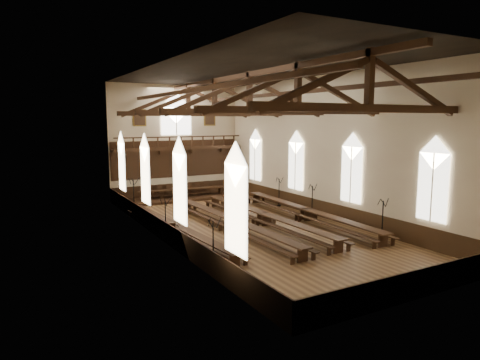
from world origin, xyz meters
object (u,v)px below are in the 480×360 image
object	(u,v)px
candelabrum_left_far	(134,204)
candelabrum_left_near	(213,254)
candelabrum_right_mid	(312,206)
candelabrum_right_far	(279,197)
refectory_row_b	(232,222)
dais	(183,198)
refectory_row_c	(264,216)
refectory_row_d	(306,212)
high_table	(183,190)
candelabrum_right_near	(382,226)
refectory_row_a	(176,228)
candelabrum_left_mid	(166,225)

from	to	relation	value
candelabrum_left_far	candelabrum_left_near	bearing A→B (deg)	-90.00
candelabrum_right_mid	candelabrum_right_far	world-z (taller)	candelabrum_right_mid
refectory_row_b	dais	xyz separation A→B (m)	(1.32, 11.70, -0.47)
refectory_row_c	candelabrum_right_far	world-z (taller)	candelabrum_right_far
refectory_row_c	refectory_row_d	distance (m)	3.33
candelabrum_left_near	refectory_row_c	bearing A→B (deg)	42.92
candelabrum_left_near	candelabrum_right_far	size ratio (longest dim) A/B	1.05
refectory_row_d	high_table	xyz separation A→B (m)	(-4.55, 11.67, 0.22)
refectory_row_c	candelabrum_right_near	size ratio (longest dim) A/B	6.39
refectory_row_a	candelabrum_right_mid	xyz separation A→B (m)	(10.49, 0.23, 0.21)
refectory_row_a	high_table	distance (m)	12.16
dais	candelabrum_left_mid	world-z (taller)	candelabrum_left_mid
refectory_row_d	candelabrum_right_near	world-z (taller)	candelabrum_right_near
refectory_row_a	candelabrum_left_mid	world-z (taller)	candelabrum_left_mid
refectory_row_b	candelabrum_right_mid	distance (m)	7.02
refectory_row_a	refectory_row_b	xyz separation A→B (m)	(3.52, -0.55, 0.07)
candelabrum_left_mid	candelabrum_right_mid	size ratio (longest dim) A/B	0.99
refectory_row_d	candelabrum_left_far	size ratio (longest dim) A/B	5.53
refectory_row_d	candelabrum_right_near	distance (m)	5.89
candelabrum_left_far	candelabrum_right_near	distance (m)	17.31
dais	high_table	bearing A→B (deg)	0.00
high_table	candelabrum_left_near	world-z (taller)	candelabrum_left_near
refectory_row_a	candelabrum_right_far	bearing A→B (deg)	22.98
dais	candelabrum_right_far	distance (m)	8.78
high_table	candelabrum_right_near	xyz separation A→B (m)	(5.65, -17.46, -0.11)
high_table	dais	bearing A→B (deg)	180.00
candelabrum_left_mid	candelabrum_right_near	bearing A→B (deg)	-29.97
refectory_row_b	refectory_row_c	bearing A→B (deg)	7.42
refectory_row_a	dais	bearing A→B (deg)	66.52
refectory_row_d	high_table	world-z (taller)	high_table
candelabrum_left_far	candelabrum_right_mid	xyz separation A→B (m)	(11.10, -6.74, -0.12)
refectory_row_d	candelabrum_right_near	bearing A→B (deg)	-79.29
refectory_row_b	high_table	size ratio (longest dim) A/B	1.90
refectory_row_d	candelabrum_right_mid	xyz separation A→B (m)	(1.09, 0.76, 0.11)
refectory_row_b	candelabrum_left_far	xyz separation A→B (m)	(-4.13, 7.52, 0.26)
refectory_row_a	refectory_row_d	xyz separation A→B (m)	(9.40, -0.52, 0.10)
refectory_row_d	high_table	size ratio (longest dim) A/B	1.95
dais	refectory_row_a	bearing A→B (deg)	-113.48
candelabrum_left_near	candelabrum_left_mid	xyz separation A→B (m)	(0.00, 6.53, -0.04)
candelabrum_right_near	candelabrum_right_far	xyz separation A→B (m)	(0.00, 10.76, 0.00)
candelabrum_left_mid	refectory_row_d	bearing A→B (deg)	-3.51
refectory_row_c	candelabrum_right_mid	xyz separation A→B (m)	(4.41, 0.45, 0.12)
refectory_row_b	candelabrum_right_far	size ratio (longest dim) A/B	6.28
refectory_row_b	refectory_row_a	bearing A→B (deg)	171.14
candelabrum_left_near	refectory_row_b	bearing A→B (deg)	54.95
candelabrum_left_far	refectory_row_a	bearing A→B (deg)	-85.01
refectory_row_a	refectory_row_c	xyz separation A→B (m)	(6.08, -0.22, 0.09)
refectory_row_a	refectory_row_d	size ratio (longest dim) A/B	0.92
candelabrum_left_near	candelabrum_right_mid	size ratio (longest dim) A/B	1.05
refectory_row_b	candelabrum_right_far	distance (m)	8.58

